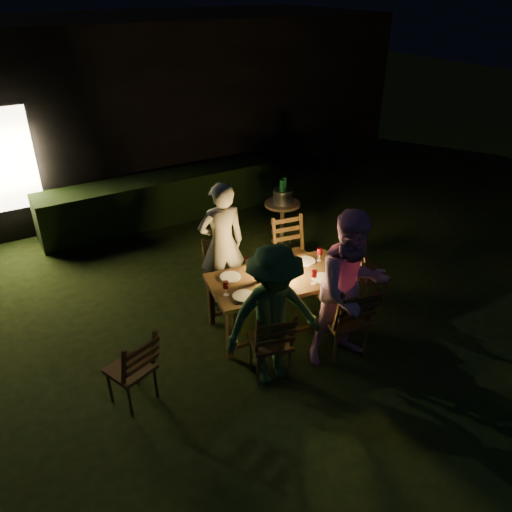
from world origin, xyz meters
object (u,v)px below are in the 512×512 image
bottle_table (261,271)px  ice_bucket (283,196)px  bottle_bucket_a (282,195)px  chair_near_left (271,353)px  chair_end (365,284)px  chair_near_right (344,331)px  chair_far_right (292,266)px  person_house_side (222,244)px  chair_spare (133,380)px  lantern (283,263)px  chair_far_left (224,283)px  side_table (282,208)px  dining_table (280,282)px  person_opp_left (273,317)px  bottle_bucket_b (284,192)px  person_opp_right (351,290)px

bottle_table → ice_bucket: size_ratio=0.93×
ice_bucket → bottle_bucket_a: (-0.05, -0.04, 0.05)m
chair_near_left → chair_end: size_ratio=0.93×
chair_near_right → chair_far_right: 1.55m
chair_far_right → person_house_side: (-0.98, 0.20, 0.53)m
chair_far_right → chair_spare: size_ratio=1.12×
lantern → chair_far_left: bearing=116.2°
side_table → chair_spare: bearing=-146.7°
dining_table → person_opp_left: bearing=-118.8°
dining_table → chair_end: (1.21, -0.19, -0.33)m
bottle_bucket_a → person_house_side: bearing=-150.2°
chair_spare → bottle_table: size_ratio=3.25×
chair_far_left → chair_far_right: size_ratio=0.90×
dining_table → chair_end: 1.27m
chair_near_right → side_table: 2.75m
chair_spare → bottle_bucket_b: size_ratio=2.84×
chair_end → chair_spare: 3.18m
chair_far_right → chair_end: bearing=131.7°
person_opp_right → lantern: person_opp_right is taller
chair_far_right → ice_bucket: (0.54, 1.08, 0.55)m
side_table → bottle_bucket_b: 0.26m
chair_spare → bottle_bucket_a: bottle_bucket_a is taller
ice_bucket → chair_far_right: bearing=-116.4°
person_house_side → dining_table: bearing=118.8°
bottle_table → bottle_bucket_b: size_ratio=0.88×
person_opp_left → chair_far_left: bearing=90.1°
chair_far_left → bottle_bucket_b: bearing=-146.1°
chair_near_right → bottle_bucket_b: bottle_bucket_b is taller
ice_bucket → lantern: bearing=-123.6°
chair_spare → lantern: (2.02, 0.36, 0.58)m
chair_spare → bottle_table: bottle_table is taller
side_table → bottle_bucket_a: 0.26m
chair_near_left → person_opp_right: 1.10m
person_opp_right → bottle_bucket_b: person_opp_right is taller
dining_table → bottle_bucket_b: bottle_bucket_b is taller
person_opp_left → side_table: (1.77, 2.50, -0.14)m
chair_near_left → person_opp_right: (0.88, -0.19, 0.62)m
chair_far_left → chair_spare: bearing=37.5°
bottle_table → lantern: bearing=0.7°
person_opp_right → bottle_bucket_a: person_opp_right is taller
chair_near_right → chair_near_left: bearing=-178.5°
person_house_side → bottle_bucket_a: size_ratio=5.21×
person_house_side → chair_near_left: bearing=89.9°
chair_near_right → bottle_bucket_b: 2.85m
chair_spare → chair_far_right: bearing=-0.0°
chair_near_left → person_house_side: person_house_side is taller
chair_spare → ice_bucket: ice_bucket is taller
chair_end → bottle_bucket_a: size_ratio=3.15×
bottle_bucket_b → chair_near_right: bearing=-109.3°
chair_far_right → chair_near_right: bearing=86.6°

